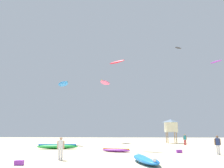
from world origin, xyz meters
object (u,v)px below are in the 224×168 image
(person_midground, at_px, (185,139))
(kite_aloft_0, at_px, (178,48))
(kite_grounded_far, at_px, (116,150))
(gear_bag, at_px, (179,151))
(lifeguard_tower, at_px, (171,125))
(cooler_box, at_px, (19,163))
(kite_aloft_4, at_px, (216,62))
(person_foreground, at_px, (61,147))
(person_left, at_px, (218,143))
(kite_grounded_mid, at_px, (57,147))
(kite_aloft_1, at_px, (117,62))
(kite_aloft_3, at_px, (63,84))
(kite_grounded_near, at_px, (146,159))
(kite_aloft_2, at_px, (105,83))

(person_midground, height_order, kite_aloft_0, kite_aloft_0)
(kite_grounded_far, height_order, gear_bag, kite_grounded_far)
(lifeguard_tower, xyz_separation_m, cooler_box, (-15.40, -26.78, -2.89))
(kite_aloft_4, bearing_deg, person_midground, -132.13)
(person_midground, xyz_separation_m, kite_grounded_far, (-10.31, -12.07, -0.78))
(person_foreground, distance_m, person_left, 14.65)
(kite_grounded_mid, bearing_deg, cooler_box, -85.10)
(kite_aloft_0, xyz_separation_m, kite_aloft_4, (7.04, -3.01, -4.27))
(kite_aloft_1, bearing_deg, kite_aloft_3, 136.02)
(person_midground, bearing_deg, kite_aloft_1, 153.43)
(person_midground, xyz_separation_m, person_left, (-0.55, -14.35, 0.08))
(kite_aloft_3, bearing_deg, lifeguard_tower, 12.39)
(kite_grounded_far, bearing_deg, cooler_box, -122.49)
(person_left, distance_m, cooler_box, 17.59)
(kite_grounded_near, xyz_separation_m, cooler_box, (-8.53, -1.40, -0.12))
(kite_grounded_far, distance_m, gear_bag, 6.50)
(kite_grounded_near, height_order, kite_grounded_far, kite_grounded_near)
(kite_grounded_near, height_order, kite_aloft_1, kite_aloft_1)
(kite_aloft_4, bearing_deg, person_left, -112.89)
(person_midground, bearing_deg, cooler_box, 167.88)
(kite_aloft_0, bearing_deg, lifeguard_tower, -114.90)
(person_foreground, bearing_deg, person_left, 108.67)
(lifeguard_tower, relative_size, kite_aloft_3, 1.12)
(person_foreground, distance_m, kite_aloft_2, 28.70)
(person_midground, distance_m, gear_bag, 13.31)
(kite_grounded_near, bearing_deg, kite_aloft_0, 72.10)
(kite_aloft_4, bearing_deg, kite_grounded_near, -119.91)
(person_foreground, height_order, kite_aloft_1, kite_aloft_1)
(kite_aloft_3, height_order, kite_aloft_4, kite_aloft_4)
(person_foreground, height_order, kite_aloft_3, kite_aloft_3)
(kite_grounded_near, relative_size, cooler_box, 9.06)
(person_foreground, relative_size, cooler_box, 3.14)
(person_midground, height_order, kite_grounded_near, person_midground)
(kite_aloft_0, relative_size, kite_aloft_2, 0.49)
(kite_aloft_0, bearing_deg, kite_grounded_mid, -132.56)
(person_midground, xyz_separation_m, kite_aloft_3, (-19.66, 0.94, 8.98))
(kite_aloft_4, bearing_deg, kite_grounded_mid, -144.75)
(person_midground, bearing_deg, kite_aloft_4, -17.11)
(kite_aloft_4, bearing_deg, kite_grounded_far, -131.31)
(cooler_box, height_order, kite_aloft_1, kite_aloft_1)
(kite_grounded_near, relative_size, lifeguard_tower, 1.22)
(kite_grounded_mid, height_order, kite_grounded_far, kite_grounded_mid)
(person_foreground, height_order, kite_aloft_2, kite_aloft_2)
(gear_bag, bearing_deg, person_foreground, -149.15)
(kite_grounded_far, distance_m, kite_aloft_0, 36.21)
(person_left, distance_m, kite_aloft_0, 35.10)
(kite_aloft_3, bearing_deg, kite_aloft_4, 19.24)
(person_foreground, relative_size, kite_aloft_2, 0.43)
(kite_aloft_1, bearing_deg, person_foreground, -110.91)
(kite_grounded_mid, relative_size, kite_aloft_1, 2.12)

